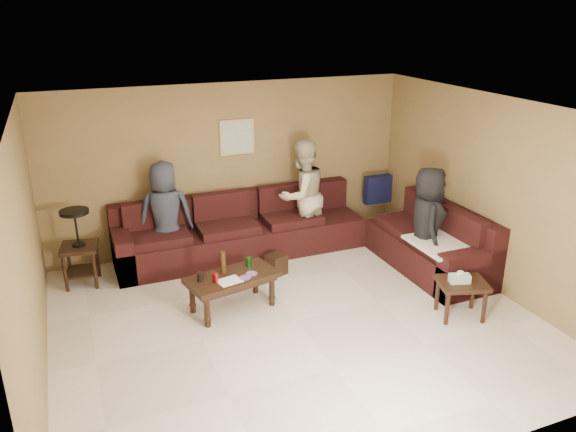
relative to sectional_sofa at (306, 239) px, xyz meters
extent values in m
plane|color=beige|center=(-0.81, -1.52, -0.33)|extent=(5.50, 5.50, 0.00)
cube|color=white|center=(-0.81, -1.52, 2.12)|extent=(5.50, 5.00, 0.10)
cube|color=olive|center=(-0.81, 0.98, 0.92)|extent=(5.50, 0.10, 2.50)
cube|color=olive|center=(-0.81, -4.02, 0.92)|extent=(5.50, 0.10, 2.50)
cube|color=olive|center=(-3.56, -1.52, 0.92)|extent=(0.10, 5.00, 2.50)
cube|color=olive|center=(1.94, -1.52, 0.92)|extent=(0.10, 5.00, 2.50)
cube|color=black|center=(-0.81, 0.53, -0.10)|extent=(3.70, 0.90, 0.45)
cube|color=black|center=(-0.81, 0.86, 0.35)|extent=(3.70, 0.24, 0.45)
cube|color=black|center=(-2.54, 0.53, -0.01)|extent=(0.24, 0.90, 0.63)
cube|color=black|center=(1.49, -0.92, -0.10)|extent=(0.90, 2.00, 0.45)
cube|color=black|center=(1.82, -0.92, 0.35)|extent=(0.24, 2.00, 0.45)
cube|color=black|center=(1.49, -1.80, -0.01)|extent=(0.90, 0.24, 0.63)
cube|color=black|center=(1.49, 0.53, 0.42)|extent=(0.45, 0.14, 0.45)
cube|color=silver|center=(1.49, -1.37, 0.25)|extent=(1.00, 0.85, 0.04)
cube|color=black|center=(-1.42, -0.96, 0.10)|extent=(1.18, 0.77, 0.06)
cube|color=black|center=(-1.42, -0.96, 0.04)|extent=(1.09, 0.67, 0.05)
cylinder|color=black|center=(-1.82, -1.25, -0.13)|extent=(0.07, 0.07, 0.40)
cylinder|color=black|center=(-0.94, -1.06, -0.13)|extent=(0.07, 0.07, 0.40)
cylinder|color=black|center=(-1.90, -0.86, -0.13)|extent=(0.07, 0.07, 0.40)
cylinder|color=black|center=(-1.03, -0.68, -0.13)|extent=(0.07, 0.07, 0.40)
cylinder|color=#B61419|center=(-1.65, -1.07, 0.19)|extent=(0.07, 0.07, 0.12)
cylinder|color=#14751A|center=(-1.15, -0.80, 0.19)|extent=(0.07, 0.07, 0.12)
cylinder|color=#341F0B|center=(-1.50, -0.86, 0.27)|extent=(0.07, 0.07, 0.28)
cylinder|color=black|center=(-1.81, -0.97, 0.19)|extent=(0.08, 0.08, 0.11)
cube|color=white|center=(-1.49, -1.10, 0.13)|extent=(0.32, 0.27, 0.00)
cylinder|color=#C0446D|center=(-1.29, -1.09, 0.13)|extent=(0.14, 0.14, 0.01)
cylinder|color=#C0446D|center=(-1.19, -1.01, 0.13)|extent=(0.14, 0.14, 0.01)
cube|color=black|center=(-3.09, 0.44, 0.21)|extent=(0.53, 0.53, 0.05)
cube|color=black|center=(-3.09, 0.44, -0.14)|extent=(0.47, 0.47, 0.03)
cylinder|color=black|center=(-3.31, 0.28, -0.06)|extent=(0.05, 0.05, 0.54)
cylinder|color=black|center=(-2.94, 0.22, -0.06)|extent=(0.05, 0.05, 0.54)
cylinder|color=black|center=(-3.24, 0.65, -0.06)|extent=(0.05, 0.05, 0.54)
cylinder|color=black|center=(-2.88, 0.59, -0.06)|extent=(0.05, 0.05, 0.54)
cylinder|color=black|center=(-3.09, 0.44, 0.25)|extent=(0.17, 0.17, 0.03)
cylinder|color=black|center=(-3.09, 0.44, 0.48)|extent=(0.03, 0.03, 0.44)
cylinder|color=black|center=(-3.09, 0.44, 0.71)|extent=(0.37, 0.37, 0.05)
cube|color=black|center=(1.06, -2.17, 0.11)|extent=(0.67, 0.60, 0.05)
cylinder|color=black|center=(0.79, -2.26, -0.11)|extent=(0.05, 0.05, 0.44)
cylinder|color=black|center=(1.22, -2.40, -0.11)|extent=(0.05, 0.05, 0.44)
cylinder|color=black|center=(0.89, -1.93, -0.11)|extent=(0.05, 0.05, 0.44)
cylinder|color=black|center=(1.32, -2.07, -0.11)|extent=(0.05, 0.05, 0.44)
cube|color=silver|center=(1.00, -2.17, 0.19)|extent=(0.26, 0.19, 0.10)
cube|color=white|center=(1.00, -2.17, 0.26)|extent=(0.06, 0.04, 0.05)
cube|color=black|center=(-0.57, -0.26, -0.18)|extent=(0.30, 0.30, 0.28)
cube|color=tan|center=(-0.71, 0.96, 1.37)|extent=(0.52, 0.03, 0.52)
cube|color=silver|center=(-0.71, 0.95, 1.37)|extent=(0.44, 0.01, 0.44)
imported|color=#2C303D|center=(-1.90, 0.58, 0.45)|extent=(0.81, 0.59, 1.54)
imported|color=beige|center=(0.12, 0.44, 0.52)|extent=(0.97, 0.85, 1.69)
imported|color=black|center=(1.28, -1.08, 0.45)|extent=(0.75, 0.89, 1.55)
camera|label=1|loc=(-3.10, -6.87, 3.20)|focal=35.00mm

